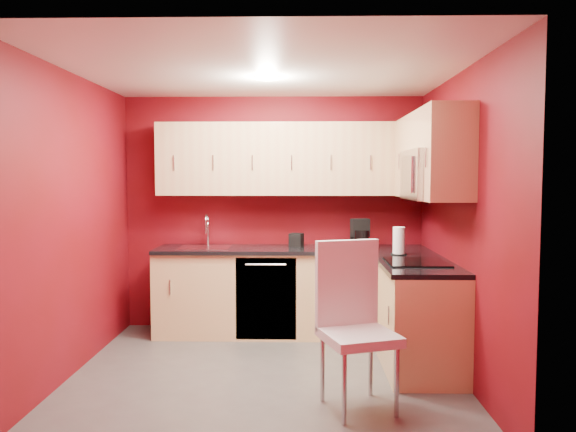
{
  "coord_description": "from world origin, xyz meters",
  "views": [
    {
      "loc": [
        0.29,
        -4.57,
        1.64
      ],
      "look_at": [
        0.18,
        0.55,
        1.28
      ],
      "focal_mm": 35.0,
      "sensor_mm": 36.0,
      "label": 1
    }
  ],
  "objects_px": {
    "paper_towel": "(399,241)",
    "napkin_holder": "(296,240)",
    "coffee_maker": "(362,234)",
    "sink": "(205,244)",
    "dining_chair": "(359,327)",
    "microwave": "(431,175)"
  },
  "relations": [
    {
      "from": "sink",
      "to": "dining_chair",
      "type": "xyz_separation_m",
      "value": [
        1.4,
        -1.9,
        -0.35
      ]
    },
    {
      "from": "microwave",
      "to": "dining_chair",
      "type": "relative_size",
      "value": 0.64
    },
    {
      "from": "sink",
      "to": "napkin_holder",
      "type": "distance_m",
      "value": 0.95
    },
    {
      "from": "paper_towel",
      "to": "coffee_maker",
      "type": "bearing_deg",
      "value": 127.08
    },
    {
      "from": "microwave",
      "to": "dining_chair",
      "type": "height_order",
      "value": "microwave"
    },
    {
      "from": "coffee_maker",
      "to": "dining_chair",
      "type": "height_order",
      "value": "coffee_maker"
    },
    {
      "from": "paper_towel",
      "to": "microwave",
      "type": "bearing_deg",
      "value": -70.29
    },
    {
      "from": "microwave",
      "to": "dining_chair",
      "type": "bearing_deg",
      "value": -127.71
    },
    {
      "from": "microwave",
      "to": "sink",
      "type": "xyz_separation_m",
      "value": [
        -2.09,
        1.0,
        -0.72
      ]
    },
    {
      "from": "napkin_holder",
      "to": "paper_towel",
      "type": "bearing_deg",
      "value": -30.56
    },
    {
      "from": "microwave",
      "to": "coffee_maker",
      "type": "height_order",
      "value": "microwave"
    },
    {
      "from": "sink",
      "to": "coffee_maker",
      "type": "xyz_separation_m",
      "value": [
        1.61,
        -0.11,
        0.12
      ]
    },
    {
      "from": "paper_towel",
      "to": "napkin_holder",
      "type": "bearing_deg",
      "value": 149.44
    },
    {
      "from": "microwave",
      "to": "sink",
      "type": "bearing_deg",
      "value": 154.4
    },
    {
      "from": "microwave",
      "to": "napkin_holder",
      "type": "bearing_deg",
      "value": 137.09
    },
    {
      "from": "paper_towel",
      "to": "dining_chair",
      "type": "xyz_separation_m",
      "value": [
        -0.52,
        -1.39,
        -0.45
      ]
    },
    {
      "from": "coffee_maker",
      "to": "paper_towel",
      "type": "bearing_deg",
      "value": -66.81
    },
    {
      "from": "coffee_maker",
      "to": "microwave",
      "type": "bearing_deg",
      "value": -75.68
    },
    {
      "from": "napkin_holder",
      "to": "coffee_maker",
      "type": "bearing_deg",
      "value": -14.49
    },
    {
      "from": "napkin_holder",
      "to": "paper_towel",
      "type": "relative_size",
      "value": 0.54
    },
    {
      "from": "napkin_holder",
      "to": "dining_chair",
      "type": "distance_m",
      "value": 2.05
    },
    {
      "from": "sink",
      "to": "dining_chair",
      "type": "relative_size",
      "value": 0.44
    }
  ]
}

